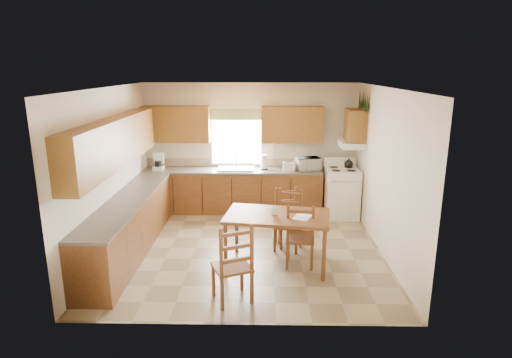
{
  "coord_description": "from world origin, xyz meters",
  "views": [
    {
      "loc": [
        0.27,
        -6.78,
        3.01
      ],
      "look_at": [
        0.15,
        0.3,
        1.15
      ],
      "focal_mm": 30.0,
      "sensor_mm": 36.0,
      "label": 1
    }
  ],
  "objects_px": {
    "microwave": "(308,164)",
    "chair_far_left": "(288,221)",
    "dining_table": "(277,240)",
    "chair_near_right": "(300,234)",
    "chair_near_left": "(232,262)",
    "stove": "(341,193)",
    "chair_far_right": "(288,218)"
  },
  "relations": [
    {
      "from": "chair_near_left",
      "to": "chair_far_right",
      "type": "relative_size",
      "value": 1.12
    },
    {
      "from": "dining_table",
      "to": "chair_far_left",
      "type": "relative_size",
      "value": 1.55
    },
    {
      "from": "stove",
      "to": "dining_table",
      "type": "relative_size",
      "value": 0.63
    },
    {
      "from": "chair_near_left",
      "to": "chair_near_right",
      "type": "bearing_deg",
      "value": -155.72
    },
    {
      "from": "chair_far_right",
      "to": "chair_near_right",
      "type": "bearing_deg",
      "value": -93.25
    },
    {
      "from": "dining_table",
      "to": "chair_far_left",
      "type": "distance_m",
      "value": 0.66
    },
    {
      "from": "chair_near_right",
      "to": "microwave",
      "type": "bearing_deg",
      "value": -91.98
    },
    {
      "from": "stove",
      "to": "chair_near_left",
      "type": "bearing_deg",
      "value": -121.62
    },
    {
      "from": "microwave",
      "to": "chair_near_left",
      "type": "height_order",
      "value": "microwave"
    },
    {
      "from": "chair_near_left",
      "to": "chair_near_right",
      "type": "relative_size",
      "value": 1.08
    },
    {
      "from": "stove",
      "to": "chair_far_left",
      "type": "relative_size",
      "value": 0.98
    },
    {
      "from": "stove",
      "to": "chair_far_right",
      "type": "distance_m",
      "value": 1.91
    },
    {
      "from": "microwave",
      "to": "dining_table",
      "type": "relative_size",
      "value": 0.28
    },
    {
      "from": "chair_near_right",
      "to": "dining_table",
      "type": "bearing_deg",
      "value": 8.45
    },
    {
      "from": "stove",
      "to": "microwave",
      "type": "bearing_deg",
      "value": 159.53
    },
    {
      "from": "microwave",
      "to": "chair_far_right",
      "type": "distance_m",
      "value": 1.9
    },
    {
      "from": "microwave",
      "to": "chair_far_left",
      "type": "bearing_deg",
      "value": -121.89
    },
    {
      "from": "chair_near_left",
      "to": "chair_far_right",
      "type": "xyz_separation_m",
      "value": [
        0.84,
        1.85,
        -0.06
      ]
    },
    {
      "from": "chair_near_right",
      "to": "chair_near_left",
      "type": "bearing_deg",
      "value": 53.34
    },
    {
      "from": "chair_far_right",
      "to": "stove",
      "type": "bearing_deg",
      "value": 39.03
    },
    {
      "from": "dining_table",
      "to": "chair_far_left",
      "type": "xyz_separation_m",
      "value": [
        0.2,
        0.62,
        0.09
      ]
    },
    {
      "from": "stove",
      "to": "chair_near_left",
      "type": "distance_m",
      "value": 3.91
    },
    {
      "from": "microwave",
      "to": "chair_near_left",
      "type": "bearing_deg",
      "value": -127.41
    },
    {
      "from": "chair_near_left",
      "to": "chair_far_left",
      "type": "height_order",
      "value": "chair_near_left"
    },
    {
      "from": "chair_near_right",
      "to": "stove",
      "type": "bearing_deg",
      "value": -108.12
    },
    {
      "from": "chair_near_left",
      "to": "microwave",
      "type": "bearing_deg",
      "value": -133.39
    },
    {
      "from": "microwave",
      "to": "dining_table",
      "type": "distance_m",
      "value": 2.72
    },
    {
      "from": "microwave",
      "to": "chair_near_right",
      "type": "bearing_deg",
      "value": -115.06
    },
    {
      "from": "dining_table",
      "to": "chair_near_right",
      "type": "distance_m",
      "value": 0.37
    },
    {
      "from": "microwave",
      "to": "dining_table",
      "type": "bearing_deg",
      "value": -122.69
    },
    {
      "from": "microwave",
      "to": "chair_far_left",
      "type": "height_order",
      "value": "microwave"
    },
    {
      "from": "microwave",
      "to": "stove",
      "type": "bearing_deg",
      "value": -36.78
    }
  ]
}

